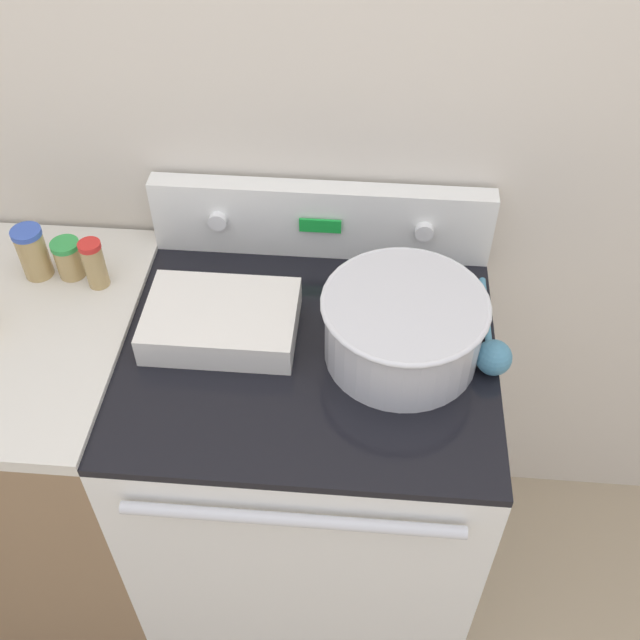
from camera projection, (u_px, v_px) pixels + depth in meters
kitchen_wall at (324, 95)px, 1.48m from camera, size 8.00×0.05×2.50m
stove_range at (311, 473)px, 1.80m from camera, size 0.74×0.67×0.90m
control_panel at (321, 220)px, 1.62m from camera, size 0.74×0.07×0.17m
side_counter at (70, 455)px, 1.83m from camera, size 0.45×0.64×0.91m
mixing_bowl at (403, 325)px, 1.41m from camera, size 0.32×0.32×0.14m
casserole_dish at (221, 319)px, 1.48m from camera, size 0.30×0.21×0.07m
ladle at (493, 353)px, 1.42m from camera, size 0.07×0.28×0.07m
spice_jar_red_cap at (94, 264)px, 1.55m from camera, size 0.05×0.05×0.11m
spice_jar_green_cap at (69, 258)px, 1.58m from camera, size 0.06×0.06×0.09m
spice_jar_blue_cap at (33, 252)px, 1.57m from camera, size 0.06×0.06×0.12m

